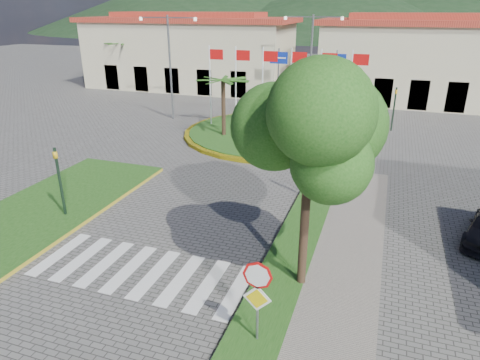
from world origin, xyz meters
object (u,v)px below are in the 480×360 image
(deciduous_tree, at_px, (310,134))
(car_dark_b, at_px, (402,102))
(white_van, at_px, (206,87))
(roundabout_island, at_px, (273,133))
(stop_sign, at_px, (257,290))
(car_dark_a, at_px, (235,87))

(deciduous_tree, distance_m, car_dark_b, 30.11)
(deciduous_tree, relative_size, white_van, 1.69)
(roundabout_island, distance_m, deciduous_tree, 18.55)
(roundabout_island, xyz_separation_m, white_van, (-11.26, 13.97, 0.39))
(deciduous_tree, relative_size, car_dark_b, 2.00)
(stop_sign, relative_size, car_dark_b, 0.78)
(roundabout_island, relative_size, stop_sign, 4.79)
(roundabout_island, bearing_deg, car_dark_a, 119.05)
(stop_sign, bearing_deg, roundabout_island, 103.73)
(roundabout_island, relative_size, deciduous_tree, 1.87)
(roundabout_island, distance_m, car_dark_a, 16.49)
(stop_sign, xyz_separation_m, deciduous_tree, (0.60, 3.04, 3.38))
(deciduous_tree, bearing_deg, roundabout_island, 107.91)
(car_dark_a, bearing_deg, stop_sign, -176.86)
(car_dark_b, bearing_deg, white_van, 67.87)
(stop_sign, bearing_deg, car_dark_b, 83.31)
(stop_sign, height_order, car_dark_a, stop_sign)
(roundabout_island, height_order, car_dark_b, roundabout_island)
(deciduous_tree, height_order, car_dark_b, deciduous_tree)
(roundabout_island, xyz_separation_m, deciduous_tree, (5.50, -17.00, 5.00))
(car_dark_a, bearing_deg, car_dark_b, -113.66)
(roundabout_island, bearing_deg, deciduous_tree, -72.09)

